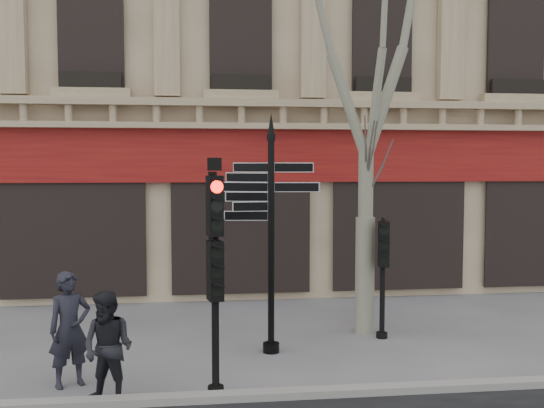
{
  "coord_description": "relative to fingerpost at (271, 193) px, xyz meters",
  "views": [
    {
      "loc": [
        -1.02,
        -9.88,
        3.39
      ],
      "look_at": [
        0.24,
        0.6,
        2.69
      ],
      "focal_mm": 40.0,
      "sensor_mm": 36.0,
      "label": 1
    }
  ],
  "objects": [
    {
      "name": "pedestrian_a",
      "position": [
        -3.24,
        -1.28,
        -2.0
      ],
      "size": [
        0.77,
        0.68,
        1.76
      ],
      "primitive_type": "imported",
      "rotation": [
        0.0,
        0.0,
        0.5
      ],
      "color": "black",
      "rests_on": "ground"
    },
    {
      "name": "fingerpost",
      "position": [
        0.0,
        0.0,
        0.0
      ],
      "size": [
        2.22,
        2.22,
        4.29
      ],
      "rotation": [
        0.0,
        0.0,
        -0.27
      ],
      "color": "black",
      "rests_on": "ground"
    },
    {
      "name": "traffic_signal_secondary",
      "position": [
        2.25,
        0.63,
        -1.29
      ],
      "size": [
        0.43,
        0.35,
        2.29
      ],
      "rotation": [
        0.0,
        0.0,
        -0.21
      ],
      "color": "black",
      "rests_on": "ground"
    },
    {
      "name": "kerb",
      "position": [
        -0.25,
        -2.16,
        -2.82
      ],
      "size": [
        80.0,
        0.25,
        0.12
      ],
      "primitive_type": "cube",
      "color": "gray",
      "rests_on": "ground"
    },
    {
      "name": "pedestrian_b",
      "position": [
        -2.56,
        -2.06,
        -2.08
      ],
      "size": [
        0.96,
        0.88,
        1.6
      ],
      "primitive_type": "imported",
      "rotation": [
        0.0,
        0.0,
        -0.43
      ],
      "color": "black",
      "rests_on": "ground"
    },
    {
      "name": "ground",
      "position": [
        -0.25,
        -0.76,
        -2.88
      ],
      "size": [
        80.0,
        80.0,
        0.0
      ],
      "primitive_type": "plane",
      "color": "#5D5C61",
      "rests_on": "ground"
    },
    {
      "name": "plane_tree",
      "position": [
        2.01,
        1.01,
        3.44
      ],
      "size": [
        3.39,
        3.39,
        9.01
      ],
      "color": "gray",
      "rests_on": "ground"
    },
    {
      "name": "building",
      "position": [
        -0.25,
        11.72,
        6.11
      ],
      "size": [
        28.0,
        15.52,
        18.0
      ],
      "color": "tan",
      "rests_on": "ground"
    },
    {
      "name": "traffic_signal_main",
      "position": [
        -1.05,
        -1.9,
        -0.68
      ],
      "size": [
        0.43,
        0.35,
        3.48
      ],
      "rotation": [
        0.0,
        0.0,
        0.22
      ],
      "color": "black",
      "rests_on": "ground"
    }
  ]
}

